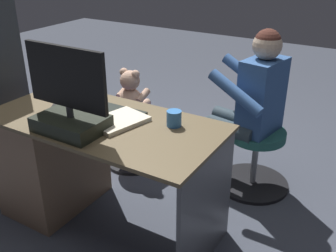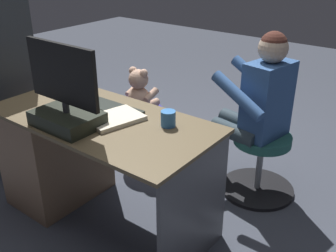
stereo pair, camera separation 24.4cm
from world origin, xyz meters
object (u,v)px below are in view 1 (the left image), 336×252
Objects in this scene: visitor_chair at (255,156)px; cup at (174,118)px; desk at (63,156)px; computer_mouse at (73,100)px; keyboard at (111,110)px; monitor at (69,107)px; teddy_bear at (131,92)px; tv_remote at (55,108)px; office_chair_teddy at (132,132)px; person at (249,99)px.

cup is at bearing 71.07° from visitor_chair.
computer_mouse is (-0.04, -0.11, 0.35)m from desk.
keyboard is 0.29m from computer_mouse.
monitor is at bearing 36.64° from cup.
cup reaches higher than visitor_chair.
computer_mouse is (0.29, 0.01, 0.01)m from keyboard.
teddy_bear reaches higher than computer_mouse.
tv_remote is (0.72, 0.17, -0.03)m from cup.
office_chair_teddy is 0.86× the size of visitor_chair.
monitor is at bearing 56.87° from visitor_chair.
visitor_chair is (-0.95, -0.76, -0.49)m from computer_mouse.
teddy_bear is (0.26, -0.88, -0.25)m from monitor.
office_chair_teddy is 1.32× the size of teddy_bear.
office_chair_teddy is 0.39× the size of person.
monitor is at bearing 132.16° from computer_mouse.
keyboard is at bearing 173.89° from tv_remote.
tv_remote is (0.31, 0.15, -0.00)m from keyboard.
monitor is 0.95m from teddy_bear.
desk is 1.20× the size of person.
person is (-0.91, -0.86, 0.29)m from desk.
cup is at bearing -168.94° from desk.
teddy_bear is at bearing -93.57° from desk.
keyboard is 2.80× the size of tv_remote.
office_chair_teddy is at bearing -73.66° from monitor.
tv_remote reaches higher than desk.
visitor_chair is at bearing -123.13° from monitor.
person is at bearing -128.35° from keyboard.
computer_mouse is 0.22× the size of office_chair_teddy.
teddy_bear is (0.28, -0.58, -0.13)m from keyboard.
office_chair_teddy is 0.97m from person.
monitor reaches higher than desk.
desk is 0.70m from office_chair_teddy.
person is at bearing 10.80° from visitor_chair.
tv_remote reaches higher than office_chair_teddy.
keyboard reaches higher than desk.
desk is 0.84m from cup.
visitor_chair is at bearing -141.32° from computer_mouse.
cup is 0.93m from visitor_chair.
monitor reaches higher than tv_remote.
visitor_chair is at bearing -138.55° from desk.
teddy_bear reaches higher than tv_remote.
office_chair_teddy and visitor_chair have the same top height.
office_chair_teddy is (0.26, -0.87, -0.58)m from monitor.
keyboard is 1.25× the size of teddy_bear.
tv_remote is 0.74m from teddy_bear.
cup is 0.26× the size of teddy_bear.
tv_remote is at bearing 87.91° from teddy_bear.
tv_remote is at bearing 122.38° from desk.
desk is 0.59m from monitor.
tv_remote is (0.02, 0.14, -0.01)m from computer_mouse.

